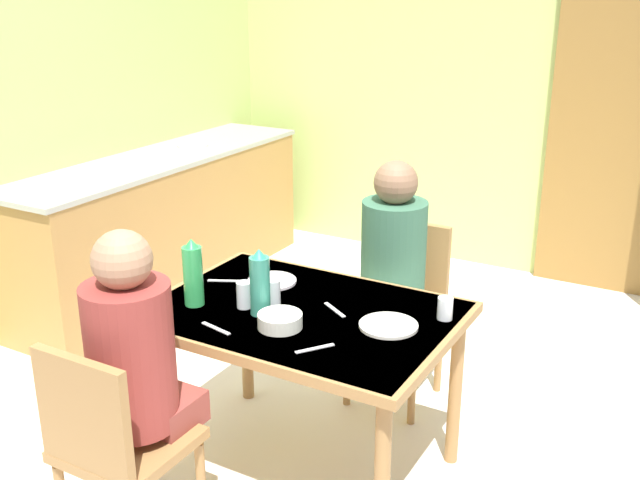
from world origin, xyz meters
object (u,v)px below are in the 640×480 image
water_bottle_green_far (260,284)px  water_bottle_green_near (193,274)px  person_near_diner (134,352)px  serving_bowl_center (280,321)px  kitchen_counter (163,223)px  dining_table (302,329)px  chair_far_diner (402,301)px  chair_near_diner (112,443)px  person_far_diner (392,254)px

water_bottle_green_far → water_bottle_green_near: bearing=-168.4°
person_near_diner → serving_bowl_center: size_ratio=4.53×
water_bottle_green_near → serving_bowl_center: 0.43m
serving_bowl_center → kitchen_counter: bearing=141.9°
kitchen_counter → serving_bowl_center: kitchen_counter is taller
dining_table → water_bottle_green_near: water_bottle_green_near is taller
chair_far_diner → dining_table: bearing=82.9°
kitchen_counter → water_bottle_green_near: (1.43, -1.43, 0.42)m
kitchen_counter → chair_far_diner: (1.93, -0.49, 0.05)m
person_near_diner → water_bottle_green_near: size_ratio=2.75×
water_bottle_green_far → serving_bowl_center: water_bottle_green_far is taller
chair_near_diner → water_bottle_green_far: bearing=77.5°
chair_near_diner → person_far_diner: size_ratio=1.13×
water_bottle_green_far → serving_bowl_center: size_ratio=1.59×
serving_bowl_center → chair_far_diner: bearing=84.6°
kitchen_counter → chair_near_diner: 2.58m
chair_near_diner → person_near_diner: 0.31m
person_far_diner → water_bottle_green_near: size_ratio=2.75×
chair_far_diner → water_bottle_green_near: 1.13m
chair_far_diner → water_bottle_green_far: size_ratio=3.22×
kitchen_counter → person_far_diner: (1.93, -0.62, 0.33)m
kitchen_counter → chair_near_diner: (1.56, -2.06, 0.05)m
chair_near_diner → person_far_diner: 1.51m
person_far_diner → water_bottle_green_near: bearing=58.1°
kitchen_counter → water_bottle_green_far: 2.23m
chair_far_diner → serving_bowl_center: (-0.09, -0.95, 0.27)m
dining_table → person_near_diner: person_near_diner is taller
person_far_diner → water_bottle_green_far: person_far_diner is taller
person_near_diner → water_bottle_green_far: size_ratio=2.85×
water_bottle_green_near → serving_bowl_center: size_ratio=1.65×
kitchen_counter → chair_far_diner: size_ratio=2.72×
person_far_diner → chair_near_diner: bearing=75.4°
kitchen_counter → dining_table: kitchen_counter is taller
person_far_diner → serving_bowl_center: 0.82m
chair_far_diner → water_bottle_green_far: water_bottle_green_far is taller
kitchen_counter → water_bottle_green_near: 2.06m
person_far_diner → serving_bowl_center: bearing=83.7°
dining_table → person_far_diner: 0.67m
dining_table → kitchen_counter: bearing=145.2°
chair_near_diner → serving_bowl_center: (0.28, 0.62, 0.27)m
person_far_diner → kitchen_counter: bearing=-17.9°
person_far_diner → chair_far_diner: bearing=-90.0°
kitchen_counter → water_bottle_green_near: size_ratio=8.45×
chair_far_diner → water_bottle_green_near: bearing=62.0°
dining_table → chair_near_diner: size_ratio=1.39×
kitchen_counter → dining_table: size_ratio=1.96×
serving_bowl_center → water_bottle_green_near: bearing=178.8°
water_bottle_green_near → water_bottle_green_far: bearing=11.6°
water_bottle_green_far → dining_table: bearing=39.4°
chair_far_diner → person_near_diner: 1.51m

